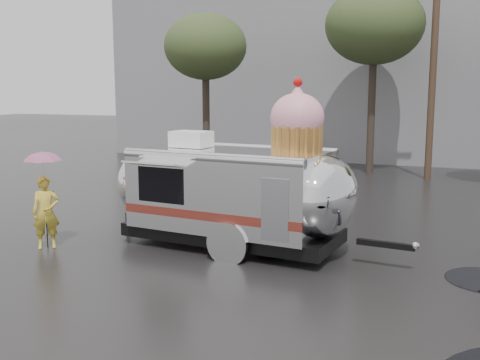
% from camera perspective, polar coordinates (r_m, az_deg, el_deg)
% --- Properties ---
extents(ground, '(120.00, 120.00, 0.00)m').
position_cam_1_polar(ground, '(11.21, 2.11, -9.75)').
color(ground, black).
rests_on(ground, ground).
extents(grey_building, '(22.00, 12.00, 13.00)m').
position_cam_1_polar(grey_building, '(34.97, 8.79, 13.72)').
color(grey_building, slate).
rests_on(grey_building, ground).
extents(utility_pole, '(1.60, 0.28, 9.00)m').
position_cam_1_polar(utility_pole, '(24.09, 19.04, 10.99)').
color(utility_pole, '#473323').
rests_on(utility_pole, ground).
extents(tree_left, '(3.64, 3.64, 6.95)m').
position_cam_1_polar(tree_left, '(25.36, -3.53, 13.30)').
color(tree_left, '#382D26').
rests_on(tree_left, ground).
extents(tree_mid, '(4.20, 4.20, 8.03)m').
position_cam_1_polar(tree_mid, '(25.43, 13.50, 14.99)').
color(tree_mid, '#382D26').
rests_on(tree_mid, ground).
extents(barricade_row, '(4.30, 0.80, 1.00)m').
position_cam_1_polar(barricade_row, '(22.14, -3.21, 1.04)').
color(barricade_row, '#473323').
rests_on(barricade_row, ground).
extents(airstream_trailer, '(7.34, 3.03, 3.97)m').
position_cam_1_polar(airstream_trailer, '(12.92, -0.48, -0.84)').
color(airstream_trailer, silver).
rests_on(airstream_trailer, ground).
extents(person_left, '(0.72, 0.69, 1.68)m').
position_cam_1_polar(person_left, '(13.71, -19.11, -3.12)').
color(person_left, gold).
rests_on(person_left, ground).
extents(umbrella_pink, '(1.07, 1.07, 2.28)m').
position_cam_1_polar(umbrella_pink, '(13.53, -19.35, 1.33)').
color(umbrella_pink, '#F693C7').
rests_on(umbrella_pink, ground).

